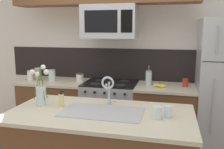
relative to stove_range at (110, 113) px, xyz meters
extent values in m
cube|color=silver|center=(0.30, 0.38, 0.84)|extent=(5.20, 0.10, 2.60)
cube|color=black|center=(0.00, 0.32, 0.69)|extent=(3.53, 0.01, 0.48)
cube|color=brown|center=(-0.87, 0.00, -0.02)|extent=(0.98, 0.62, 0.88)
cube|color=beige|center=(-0.87, 0.00, 0.43)|extent=(1.01, 0.65, 0.03)
cube|color=brown|center=(0.78, 0.00, -0.02)|extent=(0.80, 0.62, 0.88)
cube|color=beige|center=(0.78, 0.00, 0.43)|extent=(0.83, 0.65, 0.03)
cube|color=#A8AAAF|center=(0.00, 0.00, -0.01)|extent=(0.76, 0.62, 0.91)
cube|color=black|center=(0.00, 0.00, 0.45)|extent=(0.76, 0.62, 0.01)
cylinder|color=black|center=(-0.18, -0.14, 0.46)|extent=(0.15, 0.15, 0.01)
cylinder|color=black|center=(0.18, -0.14, 0.46)|extent=(0.15, 0.15, 0.01)
cylinder|color=black|center=(-0.18, 0.14, 0.46)|extent=(0.15, 0.15, 0.01)
cylinder|color=black|center=(0.18, 0.14, 0.46)|extent=(0.15, 0.15, 0.01)
cylinder|color=black|center=(-0.27, -0.32, 0.39)|extent=(0.03, 0.02, 0.03)
cylinder|color=black|center=(-0.14, -0.32, 0.39)|extent=(0.03, 0.02, 0.03)
cylinder|color=black|center=(0.00, -0.32, 0.39)|extent=(0.03, 0.02, 0.03)
cylinder|color=black|center=(0.14, -0.32, 0.39)|extent=(0.03, 0.02, 0.03)
cylinder|color=black|center=(0.27, -0.32, 0.39)|extent=(0.03, 0.02, 0.03)
cube|color=#A8AAAF|center=(0.00, -0.02, 1.32)|extent=(0.74, 0.40, 0.45)
cube|color=black|center=(-0.07, -0.22, 1.32)|extent=(0.45, 0.00, 0.29)
cube|color=black|center=(0.27, -0.22, 1.32)|extent=(0.15, 0.00, 0.29)
cylinder|color=#99999E|center=(1.34, -0.36, 1.10)|extent=(0.01, 0.01, 0.33)
cylinder|color=#99999E|center=(1.34, -0.36, 0.30)|extent=(0.01, 0.01, 0.69)
cylinder|color=silver|center=(-1.26, -0.04, 0.51)|extent=(0.09, 0.09, 0.13)
cylinder|color=#B2B2B7|center=(-1.26, -0.04, 0.59)|extent=(0.09, 0.09, 0.01)
cylinder|color=#997F5B|center=(-1.14, -0.02, 0.53)|extent=(0.11, 0.11, 0.17)
cylinder|color=#B2B2B7|center=(-1.14, -0.02, 0.63)|extent=(0.10, 0.10, 0.02)
cylinder|color=silver|center=(-0.90, -0.03, 0.53)|extent=(0.10, 0.10, 0.15)
cylinder|color=#B2B2B7|center=(-0.90, -0.03, 0.61)|extent=(0.10, 0.10, 0.02)
cylinder|color=silver|center=(-0.48, 0.03, 0.50)|extent=(0.11, 0.11, 0.11)
cylinder|color=#4C331E|center=(-0.48, 0.03, 0.57)|extent=(0.11, 0.11, 0.01)
ellipsoid|color=yellow|center=(0.69, -0.07, 0.47)|extent=(0.16, 0.12, 0.05)
ellipsoid|color=yellow|center=(0.70, -0.05, 0.47)|extent=(0.17, 0.09, 0.05)
ellipsoid|color=yellow|center=(0.71, -0.07, 0.47)|extent=(0.17, 0.04, 0.05)
ellipsoid|color=yellow|center=(0.71, -0.05, 0.47)|extent=(0.18, 0.09, 0.06)
ellipsoid|color=yellow|center=(0.72, -0.07, 0.47)|extent=(0.16, 0.13, 0.05)
cylinder|color=brown|center=(0.71, -0.06, 0.50)|extent=(0.02, 0.02, 0.03)
cylinder|color=silver|center=(0.54, 0.06, 0.54)|extent=(0.09, 0.09, 0.18)
cylinder|color=#A3A3AA|center=(0.54, 0.06, 0.64)|extent=(0.08, 0.08, 0.02)
cylinder|color=#A3A3AA|center=(0.54, 0.06, 0.67)|extent=(0.01, 0.01, 0.05)
sphere|color=#A3A3AA|center=(0.54, 0.06, 0.71)|extent=(0.02, 0.02, 0.02)
cylinder|color=#B22D23|center=(1.04, 0.05, 0.50)|extent=(0.08, 0.08, 0.11)
cube|color=beige|center=(0.21, -1.25, 0.43)|extent=(1.75, 0.92, 0.03)
cube|color=#ADAFB5|center=(0.23, -1.25, 0.45)|extent=(0.76, 0.44, 0.01)
cube|color=#ADAFB5|center=(0.06, -1.25, 0.37)|extent=(0.30, 0.33, 0.15)
cube|color=#ADAFB5|center=(0.41, -1.25, 0.37)|extent=(0.30, 0.33, 0.15)
cylinder|color=#B7BABF|center=(0.23, -0.99, 0.46)|extent=(0.04, 0.04, 0.02)
cylinder|color=#B7BABF|center=(0.23, -0.99, 0.58)|extent=(0.02, 0.02, 0.22)
torus|color=#B7BABF|center=(0.23, -1.04, 0.69)|extent=(0.13, 0.02, 0.13)
cylinder|color=#B7BABF|center=(0.23, -1.10, 0.66)|extent=(0.02, 0.02, 0.06)
cube|color=#B7BABF|center=(0.27, -0.99, 0.48)|extent=(0.07, 0.01, 0.01)
cylinder|color=#DBCC75|center=(-0.21, -1.19, 0.51)|extent=(0.05, 0.05, 0.13)
cylinder|color=black|center=(-0.21, -1.19, 0.59)|extent=(0.02, 0.02, 0.02)
cube|color=black|center=(-0.20, -1.19, 0.61)|extent=(0.03, 0.01, 0.01)
cylinder|color=silver|center=(0.74, -1.30, 0.50)|extent=(0.08, 0.08, 0.11)
cylinder|color=silver|center=(0.84, -1.24, 0.50)|extent=(0.07, 0.07, 0.10)
cylinder|color=silver|center=(-0.43, -1.19, 0.55)|extent=(0.10, 0.10, 0.20)
cylinder|color=silver|center=(-0.43, -1.19, 0.48)|extent=(0.09, 0.09, 0.06)
cylinder|color=#386B2D|center=(-0.41, -1.16, 0.65)|extent=(0.05, 0.06, 0.27)
sphere|color=white|center=(-0.39, -1.13, 0.79)|extent=(0.06, 0.06, 0.06)
cylinder|color=#386B2D|center=(-0.46, -1.21, 0.65)|extent=(0.06, 0.06, 0.29)
sphere|color=white|center=(-0.49, -1.24, 0.80)|extent=(0.05, 0.05, 0.05)
cylinder|color=#386B2D|center=(-0.45, -1.19, 0.64)|extent=(0.03, 0.01, 0.26)
sphere|color=white|center=(-0.46, -1.19, 0.77)|extent=(0.05, 0.05, 0.05)
cylinder|color=#386B2D|center=(-0.41, -1.20, 0.68)|extent=(0.06, 0.04, 0.34)
sphere|color=white|center=(-0.38, -1.22, 0.85)|extent=(0.05, 0.05, 0.05)
camera|label=1|loc=(0.85, -3.41, 1.22)|focal=40.00mm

